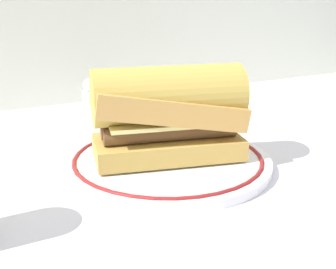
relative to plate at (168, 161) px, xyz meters
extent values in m
plane|color=silver|center=(0.01, -0.01, -0.01)|extent=(1.50, 1.50, 0.00)
cylinder|color=white|center=(0.00, 0.00, 0.00)|extent=(0.27, 0.27, 0.01)
torus|color=maroon|center=(0.00, 0.00, 0.00)|extent=(0.25, 0.25, 0.01)
cube|color=tan|center=(0.00, 0.00, 0.02)|extent=(0.21, 0.13, 0.03)
cylinder|color=brown|center=(0.00, -0.01, 0.04)|extent=(0.17, 0.06, 0.02)
cylinder|color=brown|center=(0.00, 0.01, 0.04)|extent=(0.17, 0.06, 0.02)
cube|color=#EAD67A|center=(0.00, 0.00, 0.06)|extent=(0.17, 0.11, 0.01)
cube|color=tan|center=(0.00, 0.00, 0.08)|extent=(0.21, 0.13, 0.06)
cylinder|color=gold|center=(0.00, 0.00, 0.09)|extent=(0.20, 0.11, 0.07)
cylinder|color=white|center=(-0.01, 0.28, 0.02)|extent=(0.03, 0.03, 0.05)
sphere|color=silver|center=(-0.01, 0.28, 0.05)|extent=(0.03, 0.03, 0.03)
camera|label=1|loc=(-0.26, -0.52, 0.23)|focal=50.16mm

